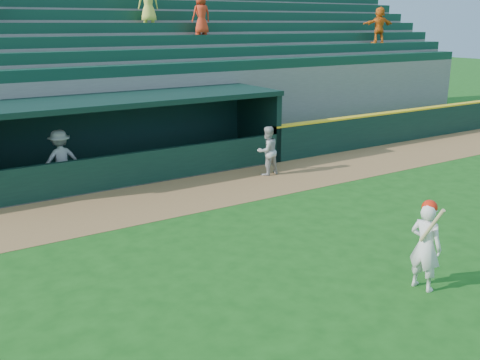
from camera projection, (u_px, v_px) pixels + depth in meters
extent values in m
plane|color=#154B12|center=(282.00, 260.00, 10.81)|extent=(120.00, 120.00, 0.00)
cube|color=brown|center=(176.00, 196.00, 14.78)|extent=(40.00, 3.00, 0.01)
cube|color=black|center=(425.00, 123.00, 22.23)|extent=(15.50, 0.30, 1.20)
cube|color=yellow|center=(426.00, 108.00, 22.06)|extent=(15.50, 0.32, 0.06)
imported|color=#ABACA6|center=(267.00, 151.00, 16.71)|extent=(0.79, 0.63, 1.54)
imported|color=#ACACA7|center=(61.00, 160.00, 15.29)|extent=(1.15, 0.71, 1.72)
cube|color=#63635F|center=(138.00, 173.00, 17.05)|extent=(9.00, 2.60, 0.04)
cube|color=black|center=(257.00, 124.00, 19.09)|extent=(0.20, 2.60, 2.30)
cube|color=black|center=(121.00, 131.00, 17.78)|extent=(9.40, 0.20, 2.30)
cube|color=black|center=(134.00, 99.00, 16.38)|extent=(9.40, 2.80, 0.16)
cube|color=black|center=(153.00, 167.00, 15.92)|extent=(9.00, 0.16, 1.00)
cube|color=brown|center=(128.00, 161.00, 17.63)|extent=(8.40, 0.45, 0.10)
cube|color=slate|center=(115.00, 120.00, 18.12)|extent=(34.00, 0.85, 2.91)
cube|color=#0F3828|center=(113.00, 71.00, 17.56)|extent=(34.00, 0.60, 0.36)
cube|color=slate|center=(107.00, 110.00, 18.75)|extent=(34.00, 0.85, 3.36)
cube|color=#0F3828|center=(104.00, 56.00, 18.12)|extent=(34.00, 0.60, 0.36)
cube|color=slate|center=(98.00, 101.00, 19.37)|extent=(34.00, 0.85, 3.81)
cube|color=#0F3828|center=(95.00, 41.00, 18.68)|extent=(34.00, 0.60, 0.36)
cube|color=slate|center=(91.00, 92.00, 20.00)|extent=(34.00, 0.85, 4.26)
cube|color=#0F3828|center=(87.00, 28.00, 19.25)|extent=(34.00, 0.60, 0.36)
cube|color=slate|center=(83.00, 84.00, 20.62)|extent=(34.00, 0.85, 4.71)
cube|color=#0F3828|center=(79.00, 15.00, 19.81)|extent=(34.00, 0.60, 0.36)
cube|color=slate|center=(77.00, 76.00, 21.25)|extent=(34.00, 0.85, 5.16)
cube|color=#0F3828|center=(71.00, 3.00, 20.37)|extent=(34.00, 0.60, 0.36)
cube|color=slate|center=(70.00, 69.00, 21.87)|extent=(34.00, 0.85, 5.61)
cube|color=slate|center=(66.00, 68.00, 22.34)|extent=(34.50, 0.30, 5.61)
imported|color=red|center=(201.00, 15.00, 20.62)|extent=(0.76, 0.52, 1.51)
imported|color=#C9C947|center=(148.00, 1.00, 20.24)|extent=(0.85, 0.66, 1.55)
imported|color=orange|center=(379.00, 25.00, 24.56)|extent=(1.56, 0.82, 1.60)
imported|color=silver|center=(425.00, 247.00, 9.47)|extent=(0.49, 0.65, 1.62)
sphere|color=red|center=(430.00, 207.00, 9.26)|extent=(0.27, 0.27, 0.27)
cylinder|color=#CAB481|center=(432.00, 226.00, 9.05)|extent=(0.18, 0.52, 0.76)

